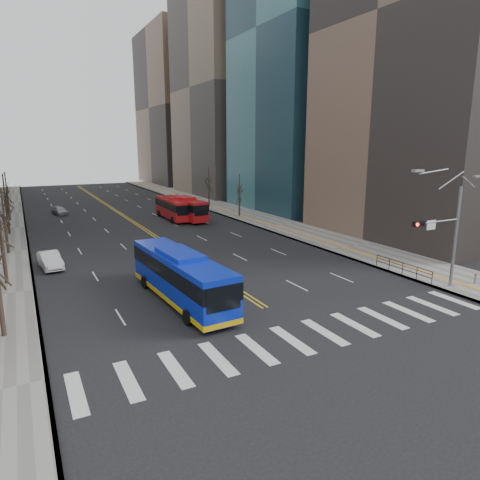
# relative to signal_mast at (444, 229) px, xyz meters

# --- Properties ---
(ground) EXTENTS (220.00, 220.00, 0.00)m
(ground) POSITION_rel_signal_mast_xyz_m (-13.77, -2.00, -4.86)
(ground) COLOR black
(sidewalk_right) EXTENTS (7.00, 130.00, 0.15)m
(sidewalk_right) POSITION_rel_signal_mast_xyz_m (3.73, 43.00, -4.78)
(sidewalk_right) COLOR slate
(sidewalk_right) RESTS_ON ground
(sidewalk_left) EXTENTS (5.00, 130.00, 0.15)m
(sidewalk_left) POSITION_rel_signal_mast_xyz_m (-30.27, 43.00, -4.78)
(sidewalk_left) COLOR slate
(sidewalk_left) RESTS_ON ground
(crosswalk) EXTENTS (26.70, 4.00, 0.01)m
(crosswalk) POSITION_rel_signal_mast_xyz_m (-13.77, -2.00, -4.85)
(crosswalk) COLOR silver
(crosswalk) RESTS_ON ground
(centerline) EXTENTS (0.55, 100.00, 0.01)m
(centerline) POSITION_rel_signal_mast_xyz_m (-13.77, 53.00, -4.85)
(centerline) COLOR gold
(centerline) RESTS_ON ground
(office_towers) EXTENTS (83.00, 134.00, 58.00)m
(office_towers) POSITION_rel_signal_mast_xyz_m (-13.64, 66.51, 19.07)
(office_towers) COLOR gray
(office_towers) RESTS_ON ground
(signal_mast) EXTENTS (5.37, 0.37, 9.39)m
(signal_mast) POSITION_rel_signal_mast_xyz_m (0.00, 0.00, 0.00)
(signal_mast) COLOR slate
(signal_mast) RESTS_ON ground
(pedestrian_railing) EXTENTS (0.06, 6.06, 1.02)m
(pedestrian_railing) POSITION_rel_signal_mast_xyz_m (0.53, 4.00, -4.03)
(pedestrian_railing) COLOR black
(pedestrian_railing) RESTS_ON sidewalk_right
(street_trees) EXTENTS (35.20, 47.20, 7.60)m
(street_trees) POSITION_rel_signal_mast_xyz_m (-20.94, 32.55, 0.02)
(street_trees) COLOR black
(street_trees) RESTS_ON ground
(blue_bus) EXTENTS (3.53, 12.96, 3.71)m
(blue_bus) POSITION_rel_signal_mast_xyz_m (-18.48, 6.97, -2.91)
(blue_bus) COLOR #0C25BA
(blue_bus) RESTS_ON ground
(red_bus_near) EXTENTS (3.37, 11.16, 3.50)m
(red_bus_near) POSITION_rel_signal_mast_xyz_m (-6.35, 39.21, -2.91)
(red_bus_near) COLOR red
(red_bus_near) RESTS_ON ground
(red_bus_far) EXTENTS (2.86, 10.69, 3.39)m
(red_bus_far) POSITION_rel_signal_mast_xyz_m (-7.81, 40.41, -2.97)
(red_bus_far) COLOR red
(red_bus_far) RESTS_ON ground
(car_white) EXTENTS (2.12, 4.74, 1.51)m
(car_white) POSITION_rel_signal_mast_xyz_m (-26.27, 20.44, -4.10)
(car_white) COLOR silver
(car_white) RESTS_ON ground
(car_dark_mid) EXTENTS (1.46, 3.61, 1.23)m
(car_dark_mid) POSITION_rel_signal_mast_xyz_m (-3.05, 50.63, -4.24)
(car_dark_mid) COLOR black
(car_dark_mid) RESTS_ON ground
(car_silver) EXTENTS (2.57, 4.44, 1.21)m
(car_silver) POSITION_rel_signal_mast_xyz_m (-22.64, 53.09, -4.25)
(car_silver) COLOR #929397
(car_silver) RESTS_ON ground
(car_dark_far) EXTENTS (2.01, 4.09, 1.12)m
(car_dark_far) POSITION_rel_signal_mast_xyz_m (-1.27, 56.62, -4.30)
(car_dark_far) COLOR black
(car_dark_far) RESTS_ON ground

